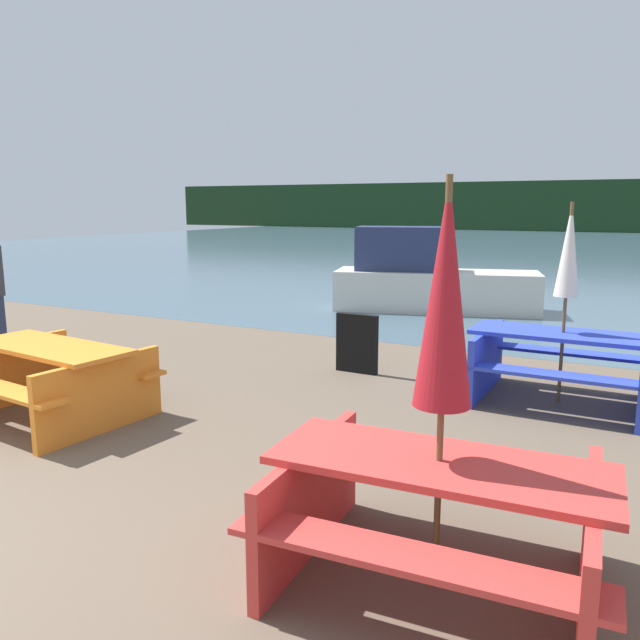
{
  "coord_description": "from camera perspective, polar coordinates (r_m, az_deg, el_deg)",
  "views": [
    {
      "loc": [
        4.09,
        -1.42,
        2.1
      ],
      "look_at": [
        0.95,
        4.53,
        0.85
      ],
      "focal_mm": 35.0,
      "sensor_mm": 36.0,
      "label": 1
    }
  ],
  "objects": [
    {
      "name": "picnic_table_red",
      "position": [
        3.64,
        10.69,
        -16.52
      ],
      "size": [
        1.92,
        1.5,
        0.73
      ],
      "rotation": [
        0.0,
        0.0,
        0.06
      ],
      "color": "red",
      "rests_on": "ground_plane"
    },
    {
      "name": "picnic_table_orange",
      "position": [
        6.73,
        -23.36,
        -4.5
      ],
      "size": [
        1.9,
        1.54,
        0.74
      ],
      "rotation": [
        0.0,
        0.0,
        -0.1
      ],
      "color": "orange",
      "rests_on": "ground_plane"
    },
    {
      "name": "boat",
      "position": [
        12.7,
        9.75,
        3.61
      ],
      "size": [
        4.16,
        2.25,
        1.67
      ],
      "rotation": [
        0.0,
        0.0,
        0.27
      ],
      "color": "beige",
      "rests_on": "water"
    },
    {
      "name": "water",
      "position": [
        34.09,
        20.98,
        6.27
      ],
      "size": [
        60.0,
        50.0,
        0.0
      ],
      "color": "#425B6B",
      "rests_on": "ground_plane"
    },
    {
      "name": "umbrella_crimson",
      "position": [
        3.28,
        11.38,
        2.18
      ],
      "size": [
        0.31,
        0.31,
        2.25
      ],
      "color": "brown",
      "rests_on": "ground_plane"
    },
    {
      "name": "picnic_table_blue",
      "position": [
        7.12,
        21.18,
        -3.43
      ],
      "size": [
        1.87,
        1.39,
        0.77
      ],
      "rotation": [
        0.0,
        0.0,
        -0.01
      ],
      "color": "blue",
      "rests_on": "ground_plane"
    },
    {
      "name": "signboard",
      "position": [
        7.87,
        3.4,
        -2.15
      ],
      "size": [
        0.55,
        0.08,
        0.75
      ],
      "color": "black",
      "rests_on": "ground_plane"
    },
    {
      "name": "umbrella_white",
      "position": [
        6.95,
        21.8,
        5.79
      ],
      "size": [
        0.25,
        0.25,
        2.13
      ],
      "color": "brown",
      "rests_on": "ground_plane"
    },
    {
      "name": "far_treeline",
      "position": [
        53.94,
        23.79,
        9.51
      ],
      "size": [
        80.0,
        1.6,
        4.0
      ],
      "color": "#193319",
      "rests_on": "water"
    }
  ]
}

